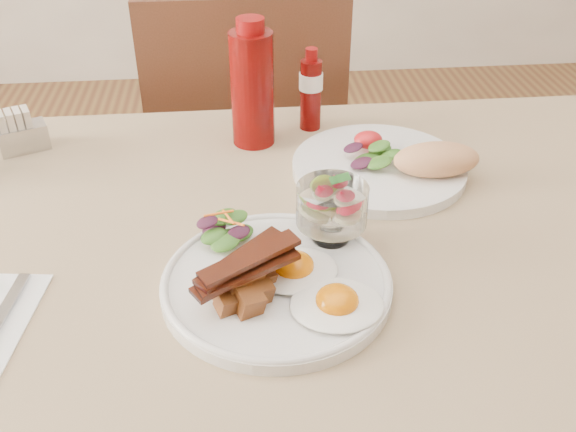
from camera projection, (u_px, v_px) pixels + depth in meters
name	position (u px, v px, depth m)	size (l,w,h in m)	color
table	(264.00, 298.00, 0.90)	(1.33, 0.88, 0.75)	#532C1A
chair_far	(247.00, 157.00, 1.53)	(0.42, 0.42, 0.93)	#532C1A
main_plate	(276.00, 284.00, 0.78)	(0.28, 0.28, 0.02)	white
fried_eggs	(315.00, 285.00, 0.75)	(0.18, 0.20, 0.03)	white
bacon_potato_pile	(245.00, 279.00, 0.73)	(0.13, 0.10, 0.06)	brown
side_salad	(225.00, 231.00, 0.83)	(0.08, 0.08, 0.04)	#265516
fruit_cup	(332.00, 205.00, 0.81)	(0.09, 0.09, 0.09)	white
second_plate	(392.00, 164.00, 1.00)	(0.28, 0.27, 0.07)	white
ketchup_bottle	(252.00, 87.00, 1.05)	(0.09, 0.09, 0.21)	#5B0605
hot_sauce_bottle	(311.00, 90.00, 1.11)	(0.05, 0.05, 0.15)	#5B0605
sugar_caddy	(21.00, 133.00, 1.06)	(0.09, 0.07, 0.07)	#AFB0B4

